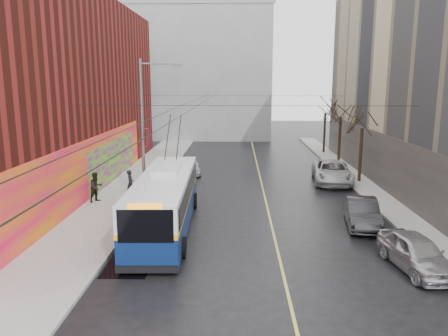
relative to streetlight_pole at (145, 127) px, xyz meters
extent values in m
plane|color=black|center=(6.14, -10.00, -4.85)|extent=(140.00, 140.00, 0.00)
cube|color=gray|center=(-1.86, 2.00, -4.77)|extent=(4.00, 60.00, 0.15)
cube|color=gray|center=(15.14, 2.00, -4.77)|extent=(2.00, 60.00, 0.15)
cube|color=#BFB74C|center=(7.64, 4.00, -4.84)|extent=(0.12, 50.00, 0.01)
cube|color=#581811|center=(-9.86, 4.00, 2.15)|extent=(12.00, 36.00, 14.00)
cube|color=orange|center=(-3.82, 0.00, -2.85)|extent=(0.08, 28.00, 4.00)
cube|color=#A0058B|center=(-3.78, 6.00, -3.25)|extent=(0.06, 12.00, 3.20)
cube|color=#4C4742|center=(16.11, 4.00, -2.85)|extent=(0.06, 36.00, 4.00)
cube|color=gray|center=(0.14, 35.00, 4.15)|extent=(20.00, 12.00, 18.00)
cylinder|color=slate|center=(-0.16, 0.00, -0.35)|extent=(0.20, 0.20, 9.00)
cube|color=#540C1B|center=(0.19, 0.00, -0.65)|extent=(0.04, 0.60, 1.10)
cylinder|color=slate|center=(1.04, 0.00, 3.85)|extent=(2.40, 0.10, 0.10)
cube|color=slate|center=(2.14, 0.00, 3.75)|extent=(0.50, 0.22, 0.12)
cylinder|color=black|center=(2.34, 5.00, 1.35)|extent=(0.02, 60.00, 0.02)
cylinder|color=black|center=(3.34, 5.00, 1.35)|extent=(0.02, 60.00, 0.02)
cylinder|color=black|center=(6.14, -4.00, 1.55)|extent=(18.00, 0.02, 0.02)
cylinder|color=black|center=(6.14, 12.00, 1.55)|extent=(18.00, 0.02, 0.02)
cylinder|color=black|center=(15.14, 6.00, -2.75)|extent=(0.24, 0.24, 4.20)
cylinder|color=black|center=(15.14, 13.00, -2.61)|extent=(0.24, 0.24, 4.48)
cylinder|color=black|center=(15.14, 20.00, -2.66)|extent=(0.24, 0.24, 4.37)
cube|color=black|center=(1.19, -9.77, -4.84)|extent=(1.92, 2.70, 0.01)
ellipsoid|color=slate|center=(4.00, -2.13, 2.83)|extent=(0.44, 0.20, 0.12)
ellipsoid|color=slate|center=(4.78, 1.48, 1.97)|extent=(0.44, 0.20, 0.12)
ellipsoid|color=slate|center=(3.58, 0.31, 0.70)|extent=(0.44, 0.20, 0.12)
cube|color=#0A1D51|center=(2.02, -5.11, -3.94)|extent=(2.84, 11.58, 1.44)
cube|color=silver|center=(2.02, -5.11, -2.59)|extent=(2.84, 11.58, 1.25)
cube|color=#EEA815|center=(2.02, -5.11, -3.22)|extent=(2.88, 11.61, 0.21)
cube|color=black|center=(2.19, -10.87, -2.74)|extent=(2.21, 0.10, 1.34)
cube|color=black|center=(1.84, 0.65, -2.74)|extent=(2.21, 0.10, 1.15)
cube|color=black|center=(0.75, -5.15, -2.69)|extent=(0.36, 10.54, 0.96)
cube|color=black|center=(3.28, -5.07, -2.69)|extent=(0.36, 10.54, 0.96)
cube|color=silver|center=(1.99, -4.15, -1.83)|extent=(1.43, 2.92, 0.29)
cube|color=black|center=(2.19, -10.91, -4.51)|extent=(2.50, 0.19, 0.29)
cylinder|color=black|center=(0.89, -8.98, -4.37)|extent=(0.32, 0.97, 0.96)
cylinder|color=black|center=(3.38, -8.90, -4.37)|extent=(0.32, 0.97, 0.96)
cylinder|color=black|center=(0.66, -1.31, -4.37)|extent=(0.32, 0.97, 0.96)
cylinder|color=black|center=(3.15, -1.24, -4.37)|extent=(0.32, 0.97, 0.96)
cylinder|color=black|center=(1.55, -0.81, -0.44)|extent=(0.16, 3.33, 2.36)
cylinder|color=black|center=(2.22, -0.79, -0.44)|extent=(0.16, 3.33, 2.36)
imported|color=#A4A3A8|center=(13.14, -9.83, -4.11)|extent=(2.35, 4.54, 1.48)
imported|color=#29292B|center=(12.46, -4.30, -4.11)|extent=(2.17, 4.67, 1.48)
imported|color=#BABABC|center=(13.05, 6.01, -4.01)|extent=(3.36, 6.24, 1.66)
imported|color=silver|center=(1.78, 8.95, -4.16)|extent=(2.30, 4.28, 1.38)
imported|color=black|center=(-1.23, 0.70, -3.78)|extent=(0.53, 0.73, 1.83)
imported|color=black|center=(-3.14, -0.43, -3.75)|extent=(1.11, 1.16, 1.89)
camera|label=1|loc=(5.74, -26.96, 2.80)|focal=35.00mm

